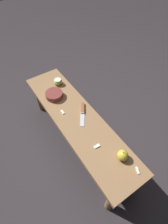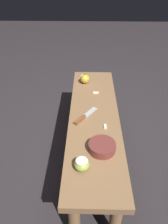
{
  "view_description": "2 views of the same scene",
  "coord_description": "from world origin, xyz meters",
  "views": [
    {
      "loc": [
        0.71,
        -0.41,
        1.47
      ],
      "look_at": [
        -0.0,
        0.07,
        0.41
      ],
      "focal_mm": 28.0,
      "sensor_mm": 36.0,
      "label": 1
    },
    {
      "loc": [
        -1.13,
        0.04,
        1.24
      ],
      "look_at": [
        -0.0,
        0.07,
        0.41
      ],
      "focal_mm": 35.0,
      "sensor_mm": 36.0,
      "label": 2
    }
  ],
  "objects": [
    {
      "name": "ground_plane",
      "position": [
        0.0,
        0.0,
        0.0
      ],
      "size": [
        8.0,
        8.0,
        0.0
      ],
      "primitive_type": "plane",
      "color": "#2D282B"
    },
    {
      "name": "wooden_bench",
      "position": [
        0.0,
        0.0,
        0.32
      ],
      "size": [
        1.28,
        0.32,
        0.39
      ],
      "color": "olive",
      "rests_on": "ground_plane"
    },
    {
      "name": "knife",
      "position": [
        -0.03,
        0.07,
        0.39
      ],
      "size": [
        0.2,
        0.15,
        0.02
      ],
      "rotation": [
        0.0,
        0.0,
        -0.6
      ],
      "color": "#B7BABF",
      "rests_on": "wooden_bench"
    },
    {
      "name": "apple_whole",
      "position": [
        0.44,
        0.07,
        0.42
      ],
      "size": [
        0.07,
        0.07,
        0.08
      ],
      "color": "gold",
      "rests_on": "wooden_bench"
    },
    {
      "name": "apple_cut",
      "position": [
        -0.43,
        0.07,
        0.41
      ],
      "size": [
        0.08,
        0.08,
        0.05
      ],
      "color": "#9EB747",
      "rests_on": "wooden_bench"
    },
    {
      "name": "apple_slice_near_knife",
      "position": [
        0.28,
        -0.02,
        0.39
      ],
      "size": [
        0.02,
        0.04,
        0.01
      ],
      "color": "white",
      "rests_on": "wooden_bench"
    },
    {
      "name": "apple_slice_center",
      "position": [
        0.56,
        0.09,
        0.39
      ],
      "size": [
        0.05,
        0.03,
        0.01
      ],
      "color": "white",
      "rests_on": "wooden_bench"
    },
    {
      "name": "apple_slice_near_bowl",
      "position": [
        -0.11,
        -0.06,
        0.39
      ],
      "size": [
        0.04,
        0.02,
        0.01
      ],
      "color": "white",
      "rests_on": "wooden_bench"
    },
    {
      "name": "bowl",
      "position": [
        -0.3,
        -0.04,
        0.41
      ],
      "size": [
        0.15,
        0.15,
        0.05
      ],
      "color": "brown",
      "rests_on": "wooden_bench"
    }
  ]
}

